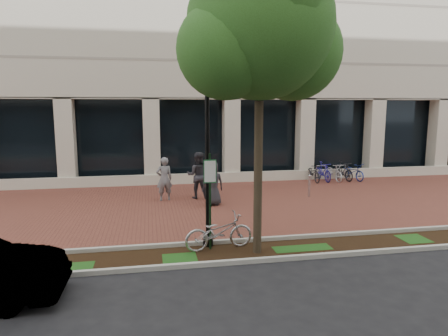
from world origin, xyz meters
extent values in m
plane|color=black|center=(0.00, 0.00, 0.00)|extent=(120.00, 120.00, 0.00)
cube|color=brown|center=(0.00, 0.00, 0.01)|extent=(40.00, 9.00, 0.01)
cube|color=black|center=(0.00, -5.25, 0.01)|extent=(40.00, 1.50, 0.01)
cube|color=#B4B4AA|center=(0.00, -4.50, 0.06)|extent=(40.00, 0.12, 0.12)
cube|color=#B4B4AA|center=(0.00, -6.00, 0.06)|extent=(40.00, 0.12, 0.12)
cube|color=beige|center=(0.00, 10.50, 10.10)|extent=(40.00, 12.00, 11.80)
cube|color=black|center=(0.00, 5.60, 2.10)|extent=(40.00, 0.15, 4.20)
cube|color=beige|center=(0.00, 4.50, 0.25)|extent=(40.00, 0.25, 0.50)
cube|color=beige|center=(0.00, 4.90, 2.10)|extent=(0.80, 0.80, 4.20)
cube|color=#133419|center=(-0.58, -4.86, 1.31)|extent=(0.05, 0.05, 2.61)
cube|color=#1A6A35|center=(-0.58, -4.89, 2.14)|extent=(0.34, 0.02, 0.62)
cube|color=white|center=(-0.58, -4.91, 2.14)|extent=(0.30, 0.01, 0.56)
cylinder|color=black|center=(-0.60, -4.60, 0.15)|extent=(0.28, 0.28, 0.30)
cylinder|color=black|center=(-0.60, -4.60, 2.24)|extent=(0.12, 0.12, 4.48)
sphere|color=silver|center=(-0.60, -4.60, 4.62)|extent=(0.36, 0.36, 0.36)
cylinder|color=#403525|center=(0.60, -5.33, 1.98)|extent=(0.22, 0.22, 3.96)
sphere|color=#234917|center=(0.60, -5.33, 5.76)|extent=(3.59, 3.59, 3.59)
sphere|color=#234917|center=(1.59, -4.97, 5.22)|extent=(2.51, 2.51, 2.51)
sphere|color=#234917|center=(-0.30, -5.60, 5.13)|extent=(2.33, 2.33, 2.33)
imported|color=#B2B1B5|center=(-0.35, -4.91, 0.49)|extent=(1.95, 0.92, 0.98)
imported|color=slate|center=(-1.56, 1.07, 0.90)|extent=(0.71, 0.53, 1.80)
imported|color=#2A2A2F|center=(-0.16, 1.22, 0.98)|extent=(1.10, 0.94, 1.96)
imported|color=#26252A|center=(0.26, -0.07, 0.86)|extent=(0.92, 0.68, 1.73)
cylinder|color=#AFAFB4|center=(4.50, 0.57, 0.43)|extent=(0.11, 0.11, 0.86)
sphere|color=#AFAFB4|center=(4.50, 0.57, 0.91)|extent=(0.12, 0.12, 0.12)
imported|color=black|center=(6.10, 3.90, 0.45)|extent=(0.60, 1.70, 0.89)
imported|color=navy|center=(6.65, 3.90, 0.49)|extent=(0.54, 1.67, 0.99)
imported|color=silver|center=(7.20, 3.90, 0.45)|extent=(0.76, 1.75, 0.89)
imported|color=black|center=(7.75, 3.90, 0.49)|extent=(0.71, 1.70, 0.99)
imported|color=navy|center=(8.30, 3.90, 0.45)|extent=(0.92, 1.78, 0.89)
cylinder|color=#AFAFB4|center=(7.20, 3.90, 0.40)|extent=(0.04, 0.04, 0.80)
camera|label=1|loc=(-2.13, -15.07, 3.83)|focal=32.00mm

